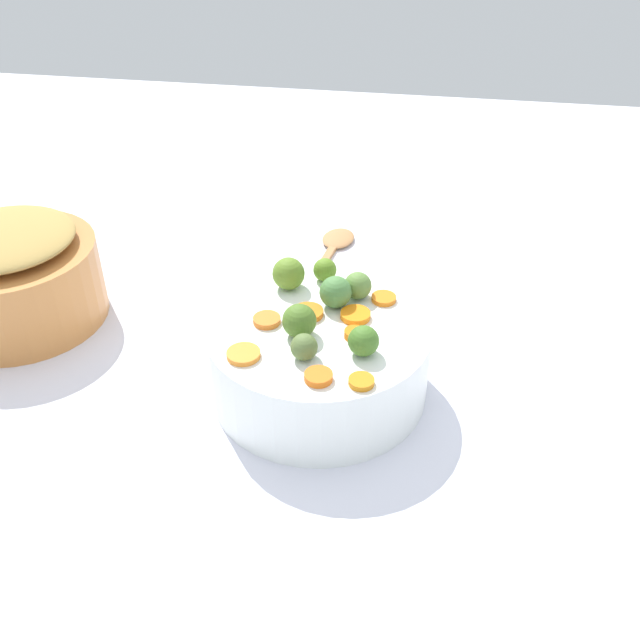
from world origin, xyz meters
The scene contains 20 objects.
tabletop centered at (0.00, 0.00, 0.01)m, with size 2.40×2.40×0.02m, color silver.
serving_bowl_carrots centered at (-0.03, 0.00, 0.07)m, with size 0.28×0.28×0.10m, color white.
metal_pot centered at (0.06, 0.46, 0.08)m, with size 0.25×0.25×0.12m, color #CA7E3E.
stuffing_mound centered at (0.06, 0.46, 0.15)m, with size 0.20×0.20×0.03m, color tan.
carrot_slice_0 centered at (-0.13, -0.02, 0.13)m, with size 0.03×0.03×0.01m, color orange.
carrot_slice_1 centered at (-0.04, 0.06, 0.13)m, with size 0.03×0.03×0.01m, color orange.
carrot_slice_2 centered at (-0.01, 0.02, 0.13)m, with size 0.04×0.04×0.01m, color orange.
carrot_slice_3 centered at (-0.05, -0.05, 0.13)m, with size 0.02×0.02×0.01m, color orange.
carrot_slice_4 centered at (-0.11, 0.08, 0.13)m, with size 0.04×0.04×0.01m, color orange.
carrot_slice_5 centered at (-0.13, -0.06, 0.13)m, with size 0.03×0.03×0.01m, color orange.
carrot_slice_6 centered at (-0.01, -0.04, 0.13)m, with size 0.04×0.04×0.01m, color orange.
carrot_slice_7 centered at (0.04, -0.07, 0.13)m, with size 0.03×0.03×0.01m, color orange.
brussels_sprout_0 centered at (-0.10, 0.01, 0.14)m, with size 0.03×0.03×0.03m, color #587038.
brussels_sprout_1 centered at (0.02, -0.01, 0.14)m, with size 0.04×0.04×0.04m, color #4D8141.
brussels_sprout_2 centered at (0.04, -0.04, 0.14)m, with size 0.04×0.04×0.04m, color #5D843C.
brussels_sprout_3 centered at (-0.08, -0.06, 0.14)m, with size 0.04×0.04×0.04m, color #467428.
brussels_sprout_4 centered at (0.07, 0.01, 0.14)m, with size 0.03×0.03×0.03m, color #5B8424.
brussels_sprout_5 centered at (0.05, 0.05, 0.14)m, with size 0.04×0.04×0.04m, color olive.
brussels_sprout_6 centered at (-0.05, 0.02, 0.14)m, with size 0.04×0.04×0.04m, color #4C7227.
wooden_spoon centered at (0.32, 0.04, 0.03)m, with size 0.28×0.07×0.01m.
Camera 1 is at (-0.72, -0.12, 0.63)m, focal length 39.54 mm.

